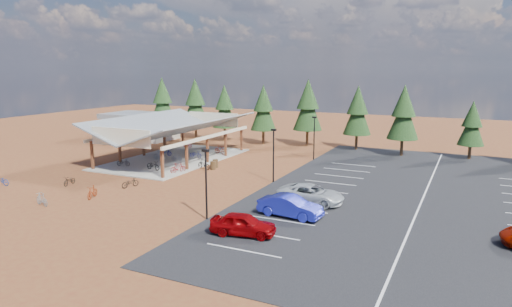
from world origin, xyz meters
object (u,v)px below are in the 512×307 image
lamp_post_1 (273,152)px  bike_13 (42,199)px  bike_2 (166,152)px  bike_15 (178,168)px  bike_0 (123,162)px  bike_8 (70,181)px  lamp_post_2 (314,135)px  car_1 (290,206)px  car_2 (311,194)px  bike_6 (196,154)px  lamp_post_0 (206,179)px  bike_3 (187,144)px  bike_12 (130,183)px  car_0 (243,224)px  bike_4 (153,165)px  trash_bin_0 (215,164)px  bike_pavilion (174,128)px  bike_5 (177,157)px  bike_11 (92,192)px  outbuilding (141,126)px  bike_10 (1,180)px  bike_1 (160,155)px  bike_16 (204,164)px  bike_7 (220,150)px  trash_bin_1 (213,165)px

lamp_post_1 → bike_13: lamp_post_1 is taller
bike_2 → bike_15: (6.66, -6.82, 0.03)m
bike_0 → bike_8: 8.39m
lamp_post_1 → lamp_post_2: (0.00, 12.00, 0.00)m
car_1 → car_2: size_ratio=0.89×
bike_6 → lamp_post_0: bearing=-141.9°
bike_3 → bike_8: bearing=-166.6°
bike_12 → car_1: bearing=-167.2°
car_0 → bike_4: bearing=43.2°
trash_bin_0 → bike_12: 10.93m
bike_pavilion → bike_5: size_ratio=13.20×
bike_11 → bike_8: bearing=135.6°
bike_pavilion → bike_13: bearing=-85.8°
bike_8 → bike_12: 5.91m
bike_pavilion → car_0: (18.83, -18.70, -3.05)m
outbuilding → bike_10: bearing=-76.6°
car_0 → bike_pavilion: bearing=34.7°
outbuilding → bike_1: 17.74m
lamp_post_1 → bike_16: 9.61m
lamp_post_1 → trash_bin_0: (-8.31, 3.20, -2.53)m
lamp_post_1 → bike_10: size_ratio=2.73×
lamp_post_1 → bike_1: (-16.21, 3.78, -2.37)m
lamp_post_2 → bike_7: lamp_post_2 is taller
lamp_post_1 → car_1: lamp_post_1 is taller
car_1 → bike_10: bearing=101.5°
trash_bin_1 → bike_10: (-14.30, -14.34, 0.04)m
bike_15 → bike_16: bike_15 is taller
bike_pavilion → car_2: bike_pavilion is taller
bike_pavilion → car_1: (20.22, -13.90, -3.00)m
bike_11 → outbuilding: bearing=102.1°
bike_7 → bike_16: bike_7 is taller
bike_4 → car_2: car_2 is taller
bike_4 → lamp_post_0: bearing=-118.0°
bike_12 → car_2: (16.52, 2.37, 0.34)m
bike_0 → bike_3: 12.95m
bike_0 → bike_4: bearing=-104.0°
trash_bin_1 → bike_4: bike_4 is taller
bike_2 → bike_3: (-0.85, 5.98, 0.08)m
lamp_post_2 → trash_bin_0: bearing=-133.4°
bike_0 → bike_3: bike_3 is taller
car_0 → bike_0: bearing=48.6°
trash_bin_1 → bike_10: bike_10 is taller
bike_15 → car_2: car_2 is taller
bike_10 → bike_13: bike_13 is taller
outbuilding → car_0: size_ratio=2.55×
lamp_post_1 → car_2: size_ratio=0.95×
bike_2 → bike_10: bearing=152.5°
car_2 → bike_7: bearing=50.1°
bike_2 → outbuilding: bearing=38.6°
bike_11 → bike_16: bike_11 is taller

